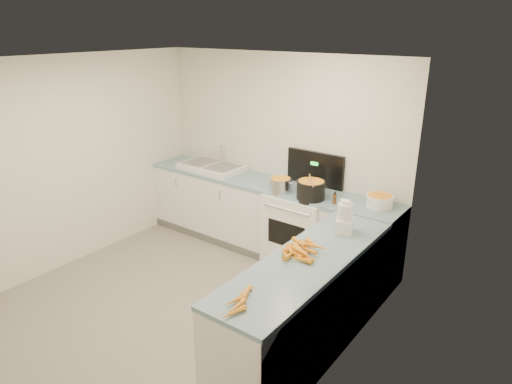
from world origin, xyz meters
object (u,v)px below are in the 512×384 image
Objects in this scene: sink at (212,167)px; steel_pot at (281,186)px; extract_bottle at (335,199)px; food_processor at (345,219)px; stove at (301,227)px; black_pot at (311,191)px; mixing_bowl at (379,201)px; spice_jar at (342,204)px.

steel_pot is at bearing -8.52° from sink.
food_processor is (0.41, -0.60, 0.08)m from extract_bottle.
steel_pot is 1.23m from food_processor.
stove is 0.73m from extract_bottle.
food_processor is at bearing -39.04° from stove.
black_pot is 0.76m from mixing_bowl.
extract_bottle is (-0.43, -0.21, -0.01)m from mixing_bowl.
extract_bottle reaches higher than spice_jar.
extract_bottle is at bearing 3.55° from black_pot.
stove reaches higher than food_processor.
stove is 4.23× the size of food_processor.
sink is 2.96× the size of mixing_bowl.
stove is 12.15× the size of extract_bottle.
steel_pot reaches higher than spice_jar.
black_pot reaches higher than extract_bottle.
mixing_bowl is at bearing 39.68° from spice_jar.
food_processor is at bearing -55.59° from extract_bottle.
steel_pot reaches higher than extract_bottle.
mixing_bowl is 0.81m from food_processor.
black_pot is (1.65, -0.17, 0.06)m from sink.
stove is 0.60m from steel_pot.
mixing_bowl is at bearing 4.62° from stove.
sink is 3.33× the size of steel_pot.
stove is 0.61m from black_pot.
spice_jar is (2.06, -0.20, 0.00)m from sink.
spice_jar is (-0.31, -0.26, -0.03)m from mixing_bowl.
sink is 1.27m from steel_pot.
spice_jar is at bearing -140.32° from mixing_bowl.
steel_pot is 0.40m from black_pot.
black_pot reaches higher than steel_pot.
sink reaches higher than black_pot.
extract_bottle is at bearing -4.36° from sink.
sink is 2.67× the size of food_processor.
food_processor is at bearing -26.98° from steel_pot.
steel_pot is (-0.20, -0.17, 0.54)m from stove.
black_pot is at bearing -162.73° from mixing_bowl.
spice_jar is (0.12, -0.05, -0.02)m from extract_bottle.
black_pot is 2.87× the size of extract_bottle.
stove is at bearing 41.17° from steel_pot.
mixing_bowl is at bearing 25.58° from extract_bottle.
extract_bottle is (0.49, -0.13, 0.52)m from stove.
food_processor is (2.35, -0.75, 0.10)m from sink.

